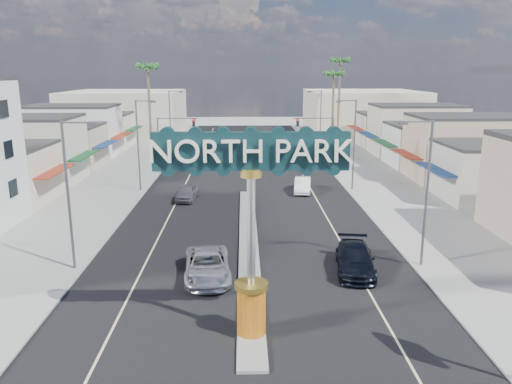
{
  "coord_description": "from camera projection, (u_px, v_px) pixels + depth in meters",
  "views": [
    {
      "loc": [
        -0.31,
        -18.54,
        11.81
      ],
      "look_at": [
        0.45,
        11.34,
        4.46
      ],
      "focal_mm": 35.0,
      "sensor_mm": 36.0,
      "label": 1
    }
  ],
  "objects": [
    {
      "name": "palm_left_far",
      "position": [
        148.0,
        72.0,
        66.29
      ],
      "size": [
        2.6,
        2.6,
        13.1
      ],
      "color": "brown",
      "rests_on": "ground"
    },
    {
      "name": "sidewalk_left",
      "position": [
        106.0,
        191.0,
        49.59
      ],
      "size": [
        8.0,
        120.0,
        0.12
      ],
      "primitive_type": "cube",
      "color": "gray",
      "rests_on": "ground"
    },
    {
      "name": "backdrop_far_left",
      "position": [
        126.0,
        113.0,
        92.13
      ],
      "size": [
        20.0,
        20.0,
        8.0
      ],
      "primitive_type": "cube",
      "color": "#B7B29E",
      "rests_on": "ground"
    },
    {
      "name": "streetlight_r_near",
      "position": [
        425.0,
        186.0,
        29.58
      ],
      "size": [
        2.03,
        0.22,
        9.0
      ],
      "color": "#47474C",
      "rests_on": "ground"
    },
    {
      "name": "streetlight_l_mid",
      "position": [
        139.0,
        141.0,
        48.48
      ],
      "size": [
        2.03,
        0.22,
        9.0
      ],
      "color": "#47474C",
      "rests_on": "ground"
    },
    {
      "name": "car_parked_left",
      "position": [
        187.0,
        192.0,
        46.3
      ],
      "size": [
        2.12,
        4.37,
        1.44
      ],
      "primitive_type": "imported",
      "rotation": [
        0.0,
        0.0,
        -0.1
      ],
      "color": "slate",
      "rests_on": "ground"
    },
    {
      "name": "backdrop_far_right",
      "position": [
        362.0,
        113.0,
        93.21
      ],
      "size": [
        20.0,
        20.0,
        8.0
      ],
      "primitive_type": "cube",
      "color": "beige",
      "rests_on": "ground"
    },
    {
      "name": "gateway_sign",
      "position": [
        251.0,
        211.0,
        21.33
      ],
      "size": [
        8.2,
        1.5,
        9.15
      ],
      "color": "#BB3F0E",
      "rests_on": "median_island"
    },
    {
      "name": "suv_right",
      "position": [
        355.0,
        259.0,
        29.8
      ],
      "size": [
        2.91,
        5.63,
        1.56
      ],
      "primitive_type": "imported",
      "rotation": [
        0.0,
        0.0,
        -0.14
      ],
      "color": "black",
      "rests_on": "ground"
    },
    {
      "name": "median_island",
      "position": [
        249.0,
        244.0,
        34.39
      ],
      "size": [
        1.3,
        30.0,
        0.16
      ],
      "primitive_type": "cube",
      "color": "gray",
      "rests_on": "ground"
    },
    {
      "name": "streetlight_l_far",
      "position": [
        171.0,
        119.0,
        69.83
      ],
      "size": [
        2.03,
        0.22,
        9.0
      ],
      "color": "#47474C",
      "rests_on": "ground"
    },
    {
      "name": "car_parked_right",
      "position": [
        302.0,
        185.0,
        49.23
      ],
      "size": [
        2.11,
        4.58,
        1.46
      ],
      "primitive_type": "imported",
      "rotation": [
        0.0,
        0.0,
        -0.13
      ],
      "color": "white",
      "rests_on": "ground"
    },
    {
      "name": "ground",
      "position": [
        247.0,
        191.0,
        49.94
      ],
      "size": [
        160.0,
        160.0,
        0.0
      ],
      "primitive_type": "plane",
      "color": "gray",
      "rests_on": "ground"
    },
    {
      "name": "storefront_row_left",
      "position": [
        51.0,
        143.0,
        61.26
      ],
      "size": [
        12.0,
        42.0,
        6.0
      ],
      "primitive_type": "cube",
      "color": "beige",
      "rests_on": "ground"
    },
    {
      "name": "sidewalk_right",
      "position": [
        385.0,
        189.0,
        50.27
      ],
      "size": [
        8.0,
        120.0,
        0.12
      ],
      "primitive_type": "cube",
      "color": "gray",
      "rests_on": "ground"
    },
    {
      "name": "storefront_row_right",
      "position": [
        437.0,
        142.0,
        62.44
      ],
      "size": [
        12.0,
        42.0,
        6.0
      ],
      "primitive_type": "cube",
      "color": "#B7B29E",
      "rests_on": "ground"
    },
    {
      "name": "road",
      "position": [
        247.0,
        191.0,
        49.94
      ],
      "size": [
        20.0,
        120.0,
        0.01
      ],
      "primitive_type": "cube",
      "color": "black",
      "rests_on": "ground"
    },
    {
      "name": "streetlight_r_mid",
      "position": [
        353.0,
        140.0,
        48.99
      ],
      "size": [
        2.03,
        0.22,
        9.0
      ],
      "color": "#47474C",
      "rests_on": "ground"
    },
    {
      "name": "streetlight_l_near",
      "position": [
        70.0,
        188.0,
        29.06
      ],
      "size": [
        2.03,
        0.22,
        9.0
      ],
      "color": "#47474C",
      "rests_on": "ground"
    },
    {
      "name": "traffic_signal_right",
      "position": [
        319.0,
        131.0,
        62.73
      ],
      "size": [
        5.09,
        0.45,
        6.0
      ],
      "color": "#47474C",
      "rests_on": "ground"
    },
    {
      "name": "palm_right_mid",
      "position": [
        334.0,
        78.0,
        72.97
      ],
      "size": [
        2.6,
        2.6,
        12.1
      ],
      "color": "brown",
      "rests_on": "ground"
    },
    {
      "name": "palm_right_far",
      "position": [
        340.0,
        66.0,
        78.42
      ],
      "size": [
        2.6,
        2.6,
        14.1
      ],
      "color": "brown",
      "rests_on": "ground"
    },
    {
      "name": "streetlight_r_far",
      "position": [
        319.0,
        119.0,
        70.35
      ],
      "size": [
        2.03,
        0.22,
        9.0
      ],
      "color": "#47474C",
      "rests_on": "ground"
    },
    {
      "name": "traffic_signal_left",
      "position": [
        172.0,
        132.0,
        62.28
      ],
      "size": [
        5.09,
        0.45,
        6.0
      ],
      "color": "#47474C",
      "rests_on": "ground"
    },
    {
      "name": "suv_left",
      "position": [
        207.0,
        265.0,
        28.89
      ],
      "size": [
        3.1,
        5.81,
        1.56
      ],
      "primitive_type": "imported",
      "rotation": [
        0.0,
        0.0,
        0.09
      ],
      "color": "silver",
      "rests_on": "ground"
    }
  ]
}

